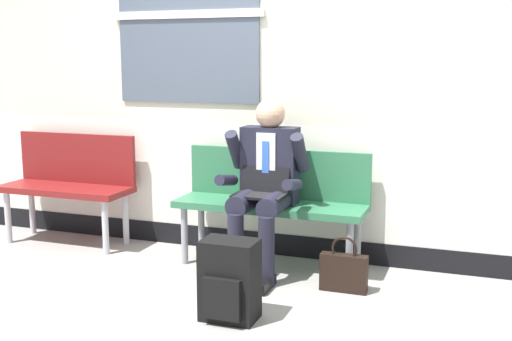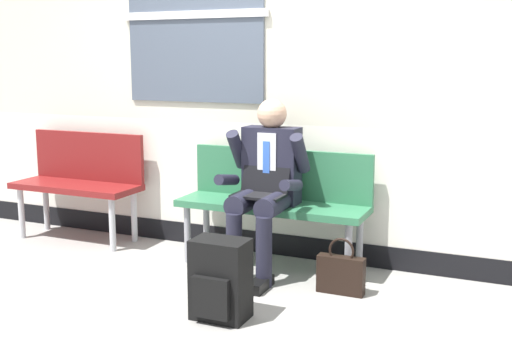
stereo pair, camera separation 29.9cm
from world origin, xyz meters
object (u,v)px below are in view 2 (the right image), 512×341
Objects in this scene: person_seated at (265,182)px; handbag at (341,273)px; bench_with_person at (275,196)px; bench_empty at (81,177)px; backpack at (220,280)px.

handbag is at bearing -16.89° from person_seated.
handbag is (0.62, -0.19, -0.52)m from person_seated.
bench_with_person is 3.74× the size of handbag.
bench_empty is (-1.77, 0.00, 0.01)m from bench_with_person.
bench_empty is at bearing 179.89° from bench_with_person.
person_seated is 0.96m from backpack.
backpack is (0.08, -1.06, -0.28)m from bench_with_person.
bench_with_person is at bearing 90.00° from person_seated.
bench_with_person is 1.10m from backpack.
bench_empty reaches higher than bench_with_person.
bench_empty is at bearing 150.21° from backpack.
handbag is (0.53, 0.68, -0.10)m from backpack.
backpack is at bearing -85.54° from bench_with_person.
bench_with_person is at bearing 148.29° from handbag.
bench_with_person is 0.82m from handbag.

